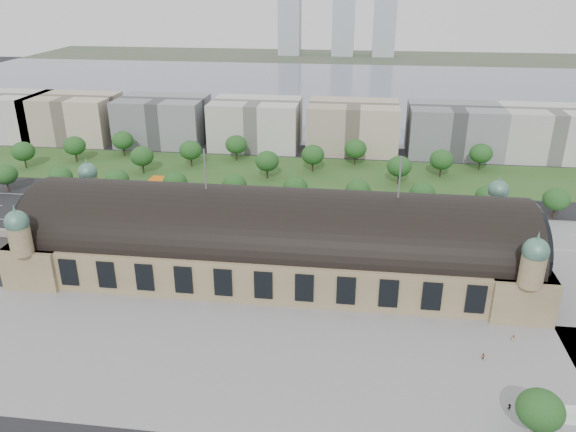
# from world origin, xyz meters

# --- Properties ---
(ground) EXTENTS (900.00, 900.00, 0.00)m
(ground) POSITION_xyz_m (0.00, 0.00, 0.00)
(ground) COLOR black
(ground) RESTS_ON ground
(station) EXTENTS (150.00, 48.40, 44.30)m
(station) POSITION_xyz_m (0.00, 0.00, 10.28)
(station) COLOR tan
(station) RESTS_ON ground
(plaza_south) EXTENTS (190.00, 48.00, 0.12)m
(plaza_south) POSITION_xyz_m (10.00, -44.00, 0.00)
(plaza_south) COLOR gray
(plaza_south) RESTS_ON ground
(road_slab) EXTENTS (260.00, 26.00, 0.10)m
(road_slab) POSITION_xyz_m (-20.00, 38.00, 0.00)
(road_slab) COLOR black
(road_slab) RESTS_ON ground
(grass_belt) EXTENTS (300.00, 45.00, 0.10)m
(grass_belt) POSITION_xyz_m (-15.00, 93.00, 0.00)
(grass_belt) COLOR #315321
(grass_belt) RESTS_ON ground
(petrol_station) EXTENTS (14.00, 13.00, 5.05)m
(petrol_station) POSITION_xyz_m (-53.91, 65.28, 2.95)
(petrol_station) COLOR #D6620C
(petrol_station) RESTS_ON ground
(lake) EXTENTS (700.00, 320.00, 0.08)m
(lake) POSITION_xyz_m (0.00, 298.00, 0.00)
(lake) COLOR slate
(lake) RESTS_ON ground
(far_shore) EXTENTS (700.00, 120.00, 0.14)m
(far_shore) POSITION_xyz_m (0.00, 498.00, 0.00)
(far_shore) COLOR #44513D
(far_shore) RESTS_ON ground
(far_tower_left) EXTENTS (24.00, 24.00, 80.00)m
(far_tower_left) POSITION_xyz_m (-60.00, 508.00, 40.00)
(far_tower_left) COLOR #9EA8B2
(far_tower_left) RESTS_ON ground
(far_tower_mid) EXTENTS (24.00, 24.00, 85.00)m
(far_tower_mid) POSITION_xyz_m (0.00, 508.00, 42.50)
(far_tower_mid) COLOR #9EA8B2
(far_tower_mid) RESTS_ON ground
(far_tower_right) EXTENTS (24.00, 24.00, 75.00)m
(far_tower_right) POSITION_xyz_m (45.00, 508.00, 37.50)
(far_tower_right) COLOR #9EA8B2
(far_tower_right) RESTS_ON ground
(office_0) EXTENTS (45.00, 32.00, 24.00)m
(office_0) POSITION_xyz_m (-170.00, 133.00, 12.00)
(office_0) COLOR beige
(office_0) RESTS_ON ground
(office_1) EXTENTS (45.00, 32.00, 24.00)m
(office_1) POSITION_xyz_m (-130.00, 133.00, 12.00)
(office_1) COLOR #C0AF97
(office_1) RESTS_ON ground
(office_2) EXTENTS (45.00, 32.00, 24.00)m
(office_2) POSITION_xyz_m (-80.00, 133.00, 12.00)
(office_2) COLOR gray
(office_2) RESTS_ON ground
(office_3) EXTENTS (45.00, 32.00, 24.00)m
(office_3) POSITION_xyz_m (-30.00, 133.00, 12.00)
(office_3) COLOR beige
(office_3) RESTS_ON ground
(office_4) EXTENTS (45.00, 32.00, 24.00)m
(office_4) POSITION_xyz_m (20.00, 133.00, 12.00)
(office_4) COLOR #C0AF97
(office_4) RESTS_ON ground
(office_5) EXTENTS (45.00, 32.00, 24.00)m
(office_5) POSITION_xyz_m (70.00, 133.00, 12.00)
(office_5) COLOR gray
(office_5) RESTS_ON ground
(office_6) EXTENTS (45.00, 32.00, 24.00)m
(office_6) POSITION_xyz_m (115.00, 133.00, 12.00)
(office_6) COLOR beige
(office_6) RESTS_ON ground
(tree_row_0) EXTENTS (9.60, 9.60, 11.52)m
(tree_row_0) POSITION_xyz_m (-120.00, 53.00, 7.43)
(tree_row_0) COLOR #2D2116
(tree_row_0) RESTS_ON ground
(tree_row_1) EXTENTS (9.60, 9.60, 11.52)m
(tree_row_1) POSITION_xyz_m (-96.00, 53.00, 7.43)
(tree_row_1) COLOR #2D2116
(tree_row_1) RESTS_ON ground
(tree_row_2) EXTENTS (9.60, 9.60, 11.52)m
(tree_row_2) POSITION_xyz_m (-72.00, 53.00, 7.43)
(tree_row_2) COLOR #2D2116
(tree_row_2) RESTS_ON ground
(tree_row_3) EXTENTS (9.60, 9.60, 11.52)m
(tree_row_3) POSITION_xyz_m (-48.00, 53.00, 7.43)
(tree_row_3) COLOR #2D2116
(tree_row_3) RESTS_ON ground
(tree_row_4) EXTENTS (9.60, 9.60, 11.52)m
(tree_row_4) POSITION_xyz_m (-24.00, 53.00, 7.43)
(tree_row_4) COLOR #2D2116
(tree_row_4) RESTS_ON ground
(tree_row_5) EXTENTS (9.60, 9.60, 11.52)m
(tree_row_5) POSITION_xyz_m (0.00, 53.00, 7.43)
(tree_row_5) COLOR #2D2116
(tree_row_5) RESTS_ON ground
(tree_row_6) EXTENTS (9.60, 9.60, 11.52)m
(tree_row_6) POSITION_xyz_m (24.00, 53.00, 7.43)
(tree_row_6) COLOR #2D2116
(tree_row_6) RESTS_ON ground
(tree_row_7) EXTENTS (9.60, 9.60, 11.52)m
(tree_row_7) POSITION_xyz_m (48.00, 53.00, 7.43)
(tree_row_7) COLOR #2D2116
(tree_row_7) RESTS_ON ground
(tree_row_8) EXTENTS (9.60, 9.60, 11.52)m
(tree_row_8) POSITION_xyz_m (72.00, 53.00, 7.43)
(tree_row_8) COLOR #2D2116
(tree_row_8) RESTS_ON ground
(tree_row_9) EXTENTS (9.60, 9.60, 11.52)m
(tree_row_9) POSITION_xyz_m (96.00, 53.00, 7.43)
(tree_row_9) COLOR #2D2116
(tree_row_9) RESTS_ON ground
(tree_belt_0) EXTENTS (10.40, 10.40, 12.48)m
(tree_belt_0) POSITION_xyz_m (-130.00, 83.00, 8.05)
(tree_belt_0) COLOR #2D2116
(tree_belt_0) RESTS_ON ground
(tree_belt_1) EXTENTS (10.40, 10.40, 12.48)m
(tree_belt_1) POSITION_xyz_m (-111.00, 95.00, 8.05)
(tree_belt_1) COLOR #2D2116
(tree_belt_1) RESTS_ON ground
(tree_belt_2) EXTENTS (10.40, 10.40, 12.48)m
(tree_belt_2) POSITION_xyz_m (-92.00, 107.00, 8.05)
(tree_belt_2) COLOR #2D2116
(tree_belt_2) RESTS_ON ground
(tree_belt_3) EXTENTS (10.40, 10.40, 12.48)m
(tree_belt_3) POSITION_xyz_m (-73.00, 83.00, 8.05)
(tree_belt_3) COLOR #2D2116
(tree_belt_3) RESTS_ON ground
(tree_belt_4) EXTENTS (10.40, 10.40, 12.48)m
(tree_belt_4) POSITION_xyz_m (-54.00, 95.00, 8.05)
(tree_belt_4) COLOR #2D2116
(tree_belt_4) RESTS_ON ground
(tree_belt_5) EXTENTS (10.40, 10.40, 12.48)m
(tree_belt_5) POSITION_xyz_m (-35.00, 107.00, 8.05)
(tree_belt_5) COLOR #2D2116
(tree_belt_5) RESTS_ON ground
(tree_belt_6) EXTENTS (10.40, 10.40, 12.48)m
(tree_belt_6) POSITION_xyz_m (-16.00, 83.00, 8.05)
(tree_belt_6) COLOR #2D2116
(tree_belt_6) RESTS_ON ground
(tree_belt_7) EXTENTS (10.40, 10.40, 12.48)m
(tree_belt_7) POSITION_xyz_m (3.00, 95.00, 8.05)
(tree_belt_7) COLOR #2D2116
(tree_belt_7) RESTS_ON ground
(tree_belt_8) EXTENTS (10.40, 10.40, 12.48)m
(tree_belt_8) POSITION_xyz_m (22.00, 107.00, 8.05)
(tree_belt_8) COLOR #2D2116
(tree_belt_8) RESTS_ON ground
(tree_belt_9) EXTENTS (10.40, 10.40, 12.48)m
(tree_belt_9) POSITION_xyz_m (41.00, 83.00, 8.05)
(tree_belt_9) COLOR #2D2116
(tree_belt_9) RESTS_ON ground
(tree_belt_10) EXTENTS (10.40, 10.40, 12.48)m
(tree_belt_10) POSITION_xyz_m (60.00, 95.00, 8.05)
(tree_belt_10) COLOR #2D2116
(tree_belt_10) RESTS_ON ground
(tree_belt_11) EXTENTS (10.40, 10.40, 12.48)m
(tree_belt_11) POSITION_xyz_m (79.00, 107.00, 8.05)
(tree_belt_11) COLOR #2D2116
(tree_belt_11) RESTS_ON ground
(tree_plaza_s) EXTENTS (9.00, 9.00, 10.64)m
(tree_plaza_s) POSITION_xyz_m (60.00, -60.00, 6.80)
(tree_plaza_s) COLOR #2D2116
(tree_plaza_s) RESTS_ON ground
(traffic_car_1) EXTENTS (3.99, 1.64, 1.28)m
(traffic_car_1) POSITION_xyz_m (-99.57, 45.23, 0.64)
(traffic_car_1) COLOR gray
(traffic_car_1) RESTS_ON ground
(traffic_car_2) EXTENTS (5.79, 2.70, 1.60)m
(traffic_car_2) POSITION_xyz_m (-43.10, 38.65, 0.80)
(traffic_car_2) COLOR black
(traffic_car_2) RESTS_ON ground
(traffic_car_3) EXTENTS (4.76, 2.28, 1.34)m
(traffic_car_3) POSITION_xyz_m (-35.62, 47.31, 0.67)
(traffic_car_3) COLOR maroon
(traffic_car_3) RESTS_ON ground
(traffic_car_4) EXTENTS (4.11, 1.75, 1.38)m
(traffic_car_4) POSITION_xyz_m (18.69, 28.62, 0.69)
(traffic_car_4) COLOR #201A4B
(traffic_car_4) RESTS_ON ground
(traffic_car_5) EXTENTS (4.98, 2.30, 1.58)m
(traffic_car_5) POSITION_xyz_m (49.00, 48.75, 0.79)
(traffic_car_5) COLOR #595B61
(traffic_car_5) RESTS_ON ground
(traffic_car_6) EXTENTS (5.23, 2.58, 1.43)m
(traffic_car_6) POSITION_xyz_m (73.15, 32.38, 0.71)
(traffic_car_6) COLOR silver
(traffic_car_6) RESTS_ON ground
(parked_car_0) EXTENTS (5.13, 3.79, 1.61)m
(parked_car_0) POSITION_xyz_m (-57.58, 21.00, 0.81)
(parked_car_0) COLOR black
(parked_car_0) RESTS_ON ground
(parked_car_1) EXTENTS (5.48, 4.17, 1.38)m
(parked_car_1) POSITION_xyz_m (-50.22, 25.00, 0.69)
(parked_car_1) COLOR maroon
(parked_car_1) RESTS_ON ground
(parked_car_2) EXTENTS (4.73, 4.15, 1.31)m
(parked_car_2) POSITION_xyz_m (-42.11, 21.00, 0.66)
(parked_car_2) COLOR #191E47
(parked_car_2) RESTS_ON ground
(parked_car_3) EXTENTS (5.07, 4.03, 1.62)m
(parked_car_3) POSITION_xyz_m (-62.19, 22.96, 0.81)
(parked_car_3) COLOR #5B5D63
(parked_car_3) RESTS_ON ground
(parked_car_4) EXTENTS (4.21, 3.40, 1.35)m
(parked_car_4) POSITION_xyz_m (-43.96, 23.67, 0.67)
(parked_car_4) COLOR silver
(parked_car_4) RESTS_ON ground
(parked_car_5) EXTENTS (6.08, 5.51, 1.57)m
(parked_car_5) POSITION_xyz_m (-34.63, 21.00, 0.79)
(parked_car_5) COLOR gray
(parked_car_5) RESTS_ON ground
(parked_car_6) EXTENTS (5.12, 3.99, 1.38)m
(parked_car_6) POSITION_xyz_m (-42.95, 25.00, 0.69)
(parked_car_6) COLOR black
(parked_car_6) RESTS_ON ground
(bus_west) EXTENTS (13.54, 3.50, 3.75)m
(bus_west) POSITION_xyz_m (-3.01, 27.26, 1.88)
(bus_west) COLOR #B41C2B
(bus_west) RESTS_ON ground
(bus_mid) EXTENTS (11.84, 2.89, 3.29)m
(bus_mid) POSITION_xyz_m (13.20, 32.00, 1.65)
(bus_mid) COLOR white
(bus_mid) RESTS_ON ground
(bus_east) EXTENTS (12.69, 3.81, 3.49)m
(bus_east) POSITION_xyz_m (23.84, 27.00, 1.74)
(bus_east) COLOR silver
(bus_east) RESTS_ON ground
(pedestrian_0) EXTENTS (0.91, 0.65, 1.68)m
(pedestrian_0) POSITION_xyz_m (63.33, -28.04, 0.84)
(pedestrian_0) COLOR gray
(pedestrian_0) RESTS_ON ground
(pedestrian_1) EXTENTS (0.80, 0.74, 1.84)m
(pedestrian_1) POSITION_xyz_m (54.58, -36.66, 0.92)
(pedestrian_1) COLOR gray
(pedestrian_1) RESTS_ON ground
(pedestrian_4) EXTENTS (1.11, 0.84, 1.57)m
(pedestrian_4) POSITION_xyz_m (56.80, -52.97, 0.79)
(pedestrian_4) COLOR gray
(pedestrian_4) RESTS_ON ground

